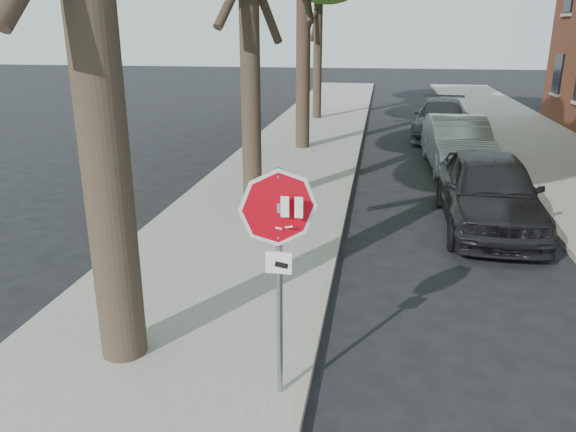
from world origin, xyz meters
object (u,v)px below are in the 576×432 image
Objects in this scene: car_c at (441,119)px; car_a at (489,191)px; car_b at (457,143)px; stop_sign at (279,242)px.

car_a is at bearing -83.37° from car_c.
car_c is at bearing 90.72° from car_a.
car_a is 5.46m from car_b.
car_a is 1.00× the size of car_b.
car_a is (3.30, 6.59, -1.14)m from stop_sign.
stop_sign is 0.55× the size of car_a.
stop_sign is 7.46m from car_a.
stop_sign is at bearing -108.09° from car_b.
stop_sign is 0.52× the size of car_c.
car_c is at bearing 87.22° from car_b.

